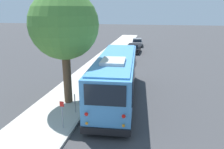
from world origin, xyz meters
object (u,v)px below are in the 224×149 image
at_px(parked_sedan_black, 134,48).
at_px(sign_post_far, 75,103).
at_px(parked_sedan_gray, 137,42).
at_px(street_tree, 64,20).
at_px(shuttle_bus, 116,75).
at_px(fire_hydrant, 111,62).
at_px(parked_sedan_white, 127,57).
at_px(sign_post_near, 62,114).

height_order(parked_sedan_black, sign_post_far, sign_post_far).
bearing_deg(parked_sedan_gray, street_tree, 170.53).
relative_size(shuttle_bus, fire_hydrant, 13.14).
bearing_deg(fire_hydrant, parked_sedan_black, -10.11).
height_order(parked_sedan_black, parked_sedan_gray, parked_sedan_black).
bearing_deg(street_tree, parked_sedan_gray, -5.92).
bearing_deg(parked_sedan_white, sign_post_near, 170.45).
height_order(parked_sedan_gray, sign_post_near, sign_post_near).
xyz_separation_m(shuttle_bus, street_tree, (-1.32, 3.00, 3.73)).
bearing_deg(parked_sedan_black, sign_post_far, 177.31).
relative_size(sign_post_far, fire_hydrant, 1.45).
distance_m(shuttle_bus, fire_hydrant, 8.82).
distance_m(parked_sedan_black, sign_post_far, 20.42).
height_order(shuttle_bus, parked_sedan_black, shuttle_bus).
relative_size(sign_post_near, fire_hydrant, 1.83).
distance_m(sign_post_far, fire_hydrant, 11.37).
distance_m(sign_post_near, fire_hydrant, 13.19).
height_order(parked_sedan_gray, street_tree, street_tree).
bearing_deg(fire_hydrant, parked_sedan_gray, -6.08).
height_order(shuttle_bus, parked_sedan_white, shuttle_bus).
bearing_deg(fire_hydrant, shuttle_bus, -166.64).
bearing_deg(parked_sedan_gray, fire_hydrant, 170.37).
distance_m(parked_sedan_black, parked_sedan_gray, 6.29).
xyz_separation_m(shuttle_bus, sign_post_near, (-4.68, 2.01, -0.83)).
xyz_separation_m(sign_post_near, sign_post_far, (1.82, 0.00, -0.18)).
height_order(parked_sedan_black, fire_hydrant, parked_sedan_black).
xyz_separation_m(shuttle_bus, parked_sedan_white, (11.39, 0.62, -1.14)).
relative_size(parked_sedan_black, street_tree, 0.53).
bearing_deg(street_tree, shuttle_bus, -66.18).
bearing_deg(sign_post_far, shuttle_bus, -34.99).
bearing_deg(parked_sedan_gray, sign_post_near, 173.21).
distance_m(parked_sedan_black, sign_post_near, 22.23).
distance_m(shuttle_bus, parked_sedan_white, 11.46).
relative_size(parked_sedan_black, sign_post_near, 2.81).
relative_size(sign_post_near, sign_post_far, 1.26).
bearing_deg(shuttle_bus, sign_post_far, 141.05).
bearing_deg(street_tree, sign_post_near, -163.56).
height_order(parked_sedan_white, parked_sedan_gray, parked_sedan_white).
height_order(street_tree, sign_post_near, street_tree).
bearing_deg(sign_post_near, fire_hydrant, 0.06).
distance_m(shuttle_bus, sign_post_near, 5.16).
height_order(sign_post_near, fire_hydrant, sign_post_near).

